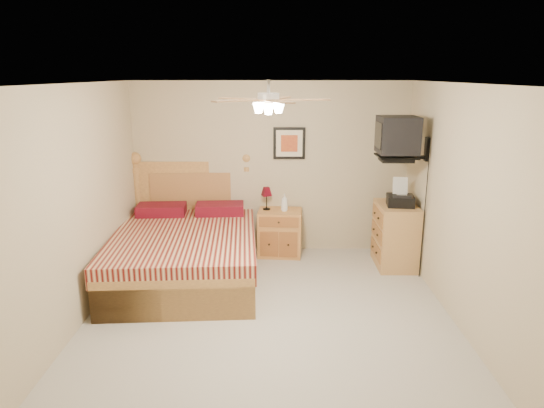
{
  "coord_description": "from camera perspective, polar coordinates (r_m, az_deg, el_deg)",
  "views": [
    {
      "loc": [
        0.05,
        -4.74,
        2.59
      ],
      "look_at": [
        0.03,
        0.9,
        1.07
      ],
      "focal_mm": 32.0,
      "sensor_mm": 36.0,
      "label": 1
    }
  ],
  "objects": [
    {
      "name": "floor",
      "position": [
        5.4,
        -0.34,
        -13.56
      ],
      "size": [
        4.5,
        4.5,
        0.0
      ],
      "primitive_type": "plane",
      "color": "#A9A498",
      "rests_on": "ground"
    },
    {
      "name": "ceiling_fan",
      "position": [
        4.55,
        -0.42,
        12.17
      ],
      "size": [
        1.14,
        1.14,
        0.28
      ],
      "primitive_type": null,
      "color": "white",
      "rests_on": "ceiling"
    },
    {
      "name": "wall_back",
      "position": [
        7.12,
        -0.17,
        4.23
      ],
      "size": [
        4.0,
        0.04,
        2.5
      ],
      "primitive_type": "cube",
      "color": "tan",
      "rests_on": "ground"
    },
    {
      "name": "bed",
      "position": [
        6.25,
        -10.35,
        -2.31
      ],
      "size": [
        1.9,
        2.41,
        1.5
      ],
      "primitive_type": null,
      "rotation": [
        0.0,
        0.0,
        0.06
      ],
      "color": "#A37041",
      "rests_on": "ground"
    },
    {
      "name": "wall_front",
      "position": [
        2.83,
        -0.87,
        -13.2
      ],
      "size": [
        4.0,
        0.04,
        2.5
      ],
      "primitive_type": "cube",
      "color": "tan",
      "rests_on": "ground"
    },
    {
      "name": "wall_right",
      "position": [
        5.3,
        21.81,
        -0.68
      ],
      "size": [
        0.04,
        4.5,
        2.5
      ],
      "primitive_type": "cube",
      "color": "tan",
      "rests_on": "ground"
    },
    {
      "name": "magazine_lower",
      "position": [
        7.02,
        13.7,
        0.59
      ],
      "size": [
        0.29,
        0.32,
        0.03
      ],
      "primitive_type": "imported",
      "rotation": [
        0.0,
        0.0,
        -0.4
      ],
      "color": "#AFA38A",
      "rests_on": "dresser"
    },
    {
      "name": "magazine_upper",
      "position": [
        7.01,
        13.75,
        0.77
      ],
      "size": [
        0.29,
        0.34,
        0.02
      ],
      "primitive_type": "imported",
      "rotation": [
        0.0,
        0.0,
        0.32
      ],
      "color": "gray",
      "rests_on": "magazine_lower"
    },
    {
      "name": "wall_tv",
      "position": [
        6.36,
        15.87,
        7.47
      ],
      "size": [
        0.56,
        0.46,
        0.58
      ],
      "primitive_type": null,
      "color": "black",
      "rests_on": "wall_right"
    },
    {
      "name": "dresser",
      "position": [
        6.9,
        14.34,
        -3.58
      ],
      "size": [
        0.52,
        0.74,
        0.87
      ],
      "primitive_type": "cube",
      "rotation": [
        0.0,
        0.0,
        -0.01
      ],
      "color": "#B27A48",
      "rests_on": "ground"
    },
    {
      "name": "lotion_bottle",
      "position": [
        6.96,
        1.48,
        0.18
      ],
      "size": [
        0.11,
        0.11,
        0.25
      ],
      "primitive_type": "imported",
      "rotation": [
        0.0,
        0.0,
        -0.17
      ],
      "color": "white",
      "rests_on": "nightstand"
    },
    {
      "name": "ceiling",
      "position": [
        4.74,
        -0.39,
        13.98
      ],
      "size": [
        4.0,
        4.5,
        0.04
      ],
      "primitive_type": "cube",
      "color": "white",
      "rests_on": "ground"
    },
    {
      "name": "framed_picture",
      "position": [
        7.04,
        2.04,
        7.15
      ],
      "size": [
        0.46,
        0.04,
        0.46
      ],
      "primitive_type": "cube",
      "color": "black",
      "rests_on": "wall_back"
    },
    {
      "name": "wall_left",
      "position": [
        5.34,
        -22.36,
        -0.62
      ],
      "size": [
        0.04,
        4.5,
        2.5
      ],
      "primitive_type": "cube",
      "color": "tan",
      "rests_on": "ground"
    },
    {
      "name": "fax_machine",
      "position": [
        6.69,
        14.92,
        1.33
      ],
      "size": [
        0.39,
        0.41,
        0.37
      ],
      "primitive_type": null,
      "rotation": [
        0.0,
        0.0,
        -0.13
      ],
      "color": "black",
      "rests_on": "dresser"
    },
    {
      "name": "table_lamp",
      "position": [
        7.02,
        -0.64,
        0.67
      ],
      "size": [
        0.24,
        0.24,
        0.33
      ],
      "primitive_type": null,
      "rotation": [
        0.0,
        0.0,
        -0.42
      ],
      "color": "#520311",
      "rests_on": "nightstand"
    },
    {
      "name": "nightstand",
      "position": [
        7.11,
        0.93,
        -3.38
      ],
      "size": [
        0.66,
        0.52,
        0.67
      ],
      "primitive_type": "cube",
      "rotation": [
        0.0,
        0.0,
        -0.08
      ],
      "color": "#BE7739",
      "rests_on": "ground"
    }
  ]
}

